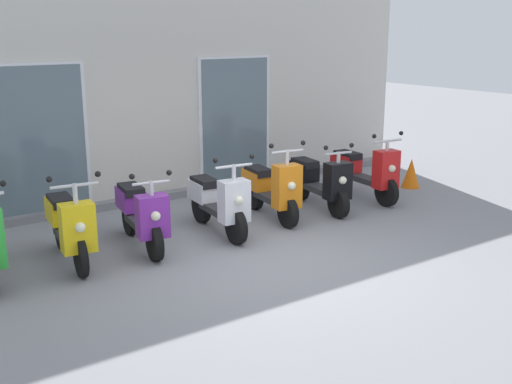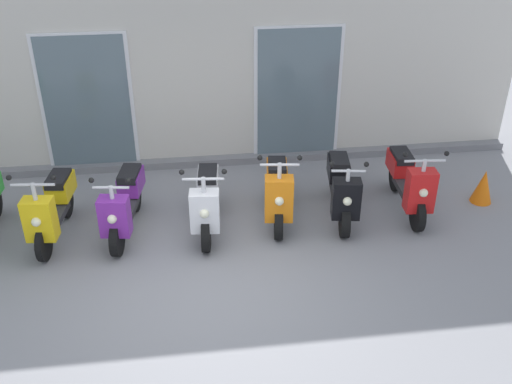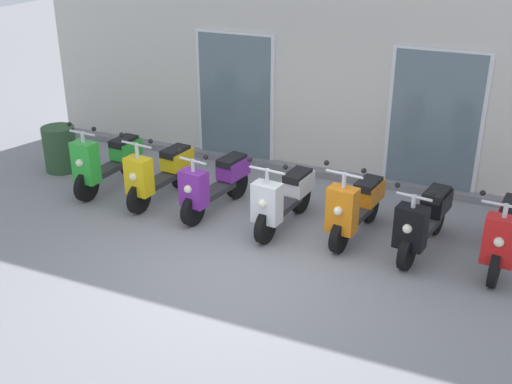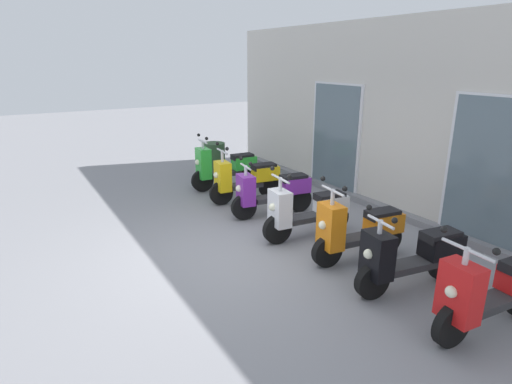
% 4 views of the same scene
% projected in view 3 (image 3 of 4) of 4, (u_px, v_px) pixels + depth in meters
% --- Properties ---
extents(ground_plane, '(40.00, 40.00, 0.00)m').
position_uv_depth(ground_plane, '(243.00, 267.00, 8.11)').
color(ground_plane, gray).
extents(storefront_facade, '(10.95, 0.50, 3.48)m').
position_uv_depth(storefront_facade, '(333.00, 76.00, 10.35)').
color(storefront_facade, beige).
rests_on(storefront_facade, ground_plane).
extents(scooter_green, '(0.55, 1.59, 1.24)m').
position_uv_depth(scooter_green, '(107.00, 160.00, 10.16)').
color(scooter_green, black).
rests_on(scooter_green, ground_plane).
extents(scooter_yellow, '(0.60, 1.54, 1.21)m').
position_uv_depth(scooter_yellow, '(159.00, 172.00, 9.76)').
color(scooter_yellow, black).
rests_on(scooter_yellow, ground_plane).
extents(scooter_purple, '(0.60, 1.58, 1.11)m').
position_uv_depth(scooter_purple, '(215.00, 183.00, 9.44)').
color(scooter_purple, black).
rests_on(scooter_purple, ground_plane).
extents(scooter_white, '(0.60, 1.57, 1.18)m').
position_uv_depth(scooter_white, '(284.00, 198.00, 8.96)').
color(scooter_white, black).
rests_on(scooter_white, ground_plane).
extents(scooter_orange, '(0.59, 1.49, 1.24)m').
position_uv_depth(scooter_orange, '(356.00, 206.00, 8.68)').
color(scooter_orange, black).
rests_on(scooter_orange, ground_plane).
extents(scooter_black, '(0.60, 1.59, 1.12)m').
position_uv_depth(scooter_black, '(424.00, 220.00, 8.34)').
color(scooter_black, black).
rests_on(scooter_black, ground_plane).
extents(scooter_red, '(0.62, 1.62, 1.19)m').
position_uv_depth(scooter_red, '(505.00, 232.00, 7.97)').
color(scooter_red, black).
rests_on(scooter_red, ground_plane).
extents(trash_bin, '(0.56, 0.56, 0.78)m').
position_uv_depth(trash_bin, '(60.00, 149.00, 10.95)').
color(trash_bin, '#2D4C2D').
rests_on(trash_bin, ground_plane).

